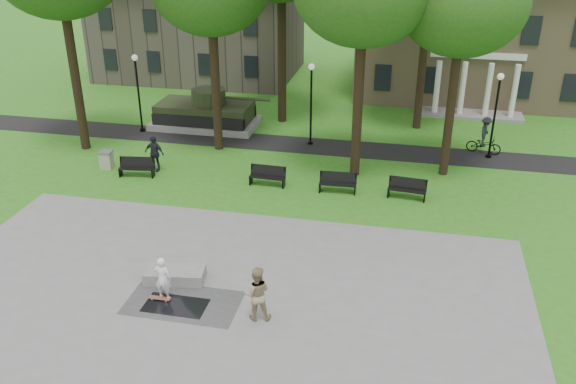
% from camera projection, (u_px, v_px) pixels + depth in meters
% --- Properties ---
extents(ground, '(120.00, 120.00, 0.00)m').
position_uv_depth(ground, '(245.00, 249.00, 24.78)').
color(ground, '#346116').
rests_on(ground, ground).
extents(plaza, '(22.00, 16.00, 0.02)m').
position_uv_depth(plaza, '(205.00, 324.00, 20.37)').
color(plaza, gray).
rests_on(plaza, ground).
extents(footpath, '(44.00, 2.60, 0.01)m').
position_uv_depth(footpath, '(301.00, 145.00, 35.37)').
color(footpath, black).
rests_on(footpath, ground).
extents(building_right, '(17.00, 12.00, 8.60)m').
position_uv_depth(building_right, '(474.00, 31.00, 43.98)').
color(building_right, '#9E8460').
rests_on(building_right, ground).
extents(building_left, '(15.00, 10.00, 7.20)m').
position_uv_depth(building_left, '(201.00, 29.00, 48.67)').
color(building_left, '#4C443D').
rests_on(building_left, ground).
extents(tree_3, '(6.00, 6.00, 11.19)m').
position_uv_depth(tree_3, '(463.00, 2.00, 27.96)').
color(tree_3, black).
rests_on(tree_3, ground).
extents(lamp_left, '(0.36, 0.36, 4.73)m').
position_uv_depth(lamp_left, '(138.00, 87.00, 36.30)').
color(lamp_left, black).
rests_on(lamp_left, ground).
extents(lamp_mid, '(0.36, 0.36, 4.73)m').
position_uv_depth(lamp_mid, '(311.00, 98.00, 34.34)').
color(lamp_mid, black).
rests_on(lamp_mid, ground).
extents(lamp_right, '(0.36, 0.36, 4.73)m').
position_uv_depth(lamp_right, '(496.00, 109.00, 32.46)').
color(lamp_right, black).
rests_on(lamp_right, ground).
extents(tank_monument, '(7.45, 3.40, 2.40)m').
position_uv_depth(tank_monument, '(206.00, 113.00, 37.98)').
color(tank_monument, gray).
rests_on(tank_monument, ground).
extents(puddle, '(2.20, 1.20, 0.00)m').
position_uv_depth(puddle, '(176.00, 305.00, 21.31)').
color(puddle, black).
rests_on(puddle, plaza).
extents(concrete_block, '(2.33, 1.33, 0.45)m').
position_uv_depth(concrete_block, '(175.00, 275.00, 22.65)').
color(concrete_block, gray).
rests_on(concrete_block, plaza).
extents(skateboard, '(0.78, 0.20, 0.07)m').
position_uv_depth(skateboard, '(160.00, 299.00, 21.61)').
color(skateboard, brown).
rests_on(skateboard, plaza).
extents(skateboarder, '(0.63, 0.43, 1.67)m').
position_uv_depth(skateboarder, '(163.00, 278.00, 21.35)').
color(skateboarder, white).
rests_on(skateboarder, plaza).
extents(friend_watching, '(1.11, 0.96, 1.98)m').
position_uv_depth(friend_watching, '(257.00, 293.00, 20.26)').
color(friend_watching, '#988462').
rests_on(friend_watching, plaza).
extents(pedestrian_walker, '(1.20, 0.67, 1.93)m').
position_uv_depth(pedestrian_walker, '(154.00, 153.00, 31.66)').
color(pedestrian_walker, '#1F2229').
rests_on(pedestrian_walker, ground).
extents(cyclist, '(2.00, 1.18, 2.11)m').
position_uv_depth(cyclist, '(485.00, 139.00, 33.89)').
color(cyclist, black).
rests_on(cyclist, ground).
extents(park_bench_0, '(1.84, 0.76, 1.00)m').
position_uv_depth(park_bench_0, '(137.00, 166.00, 31.19)').
color(park_bench_0, black).
rests_on(park_bench_0, ground).
extents(park_bench_1, '(1.81, 0.58, 1.00)m').
position_uv_depth(park_bench_1, '(268.00, 175.00, 30.19)').
color(park_bench_1, black).
rests_on(park_bench_1, ground).
extents(park_bench_2, '(1.82, 0.59, 1.00)m').
position_uv_depth(park_bench_2, '(338.00, 182.00, 29.46)').
color(park_bench_2, black).
rests_on(park_bench_2, ground).
extents(park_bench_3, '(1.83, 0.69, 1.00)m').
position_uv_depth(park_bench_3, '(407.00, 188.00, 28.85)').
color(park_bench_3, black).
rests_on(park_bench_3, ground).
extents(trash_bin, '(0.73, 0.73, 0.96)m').
position_uv_depth(trash_bin, '(106.00, 160.00, 32.11)').
color(trash_bin, '#9F9783').
rests_on(trash_bin, ground).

